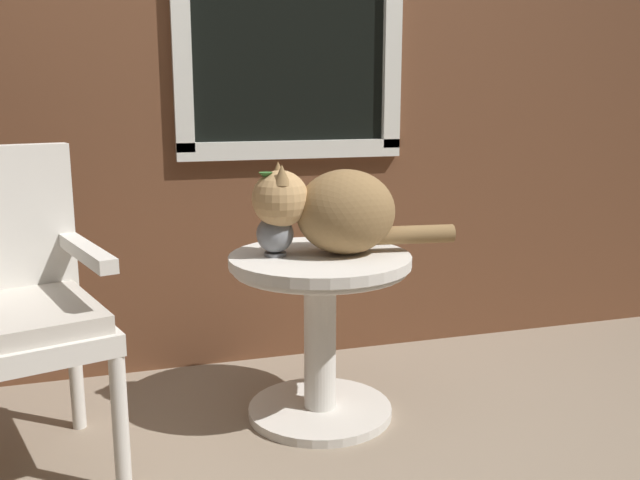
{
  "coord_description": "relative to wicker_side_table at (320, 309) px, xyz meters",
  "views": [
    {
      "loc": [
        -0.5,
        -1.96,
        1.08
      ],
      "look_at": [
        0.15,
        0.17,
        0.61
      ],
      "focal_mm": 39.11,
      "sensor_mm": 36.0,
      "label": 1
    }
  ],
  "objects": [
    {
      "name": "cat",
      "position": [
        0.05,
        -0.0,
        0.33
      ],
      "size": [
        0.68,
        0.32,
        0.3
      ],
      "color": "olive",
      "rests_on": "wicker_side_table"
    },
    {
      "name": "back_wall",
      "position": [
        -0.14,
        0.58,
        0.92
      ],
      "size": [
        4.0,
        0.07,
        2.6
      ],
      "color": "brown",
      "rests_on": "ground_plane"
    },
    {
      "name": "pewter_vase_with_ivy",
      "position": [
        -0.14,
        0.03,
        0.27
      ],
      "size": [
        0.12,
        0.12,
        0.28
      ],
      "color": "slate",
      "rests_on": "wicker_side_table"
    },
    {
      "name": "ground_plane",
      "position": [
        -0.15,
        -0.17,
        -0.38
      ],
      "size": [
        6.0,
        6.0,
        0.0
      ],
      "primitive_type": "plane",
      "color": "gray"
    },
    {
      "name": "wicker_side_table",
      "position": [
        0.0,
        0.0,
        0.0
      ],
      "size": [
        0.6,
        0.6,
        0.56
      ],
      "color": "silver",
      "rests_on": "ground_plane"
    }
  ]
}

